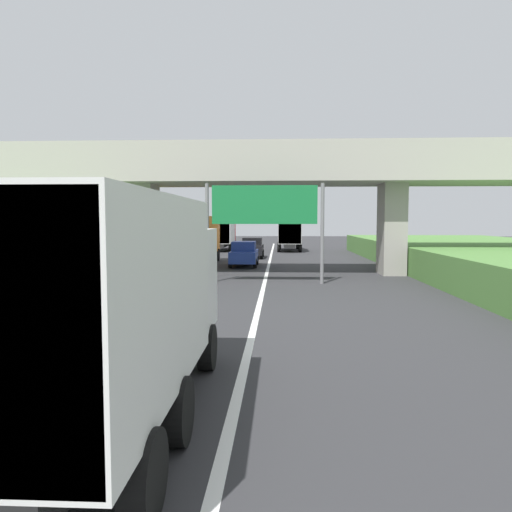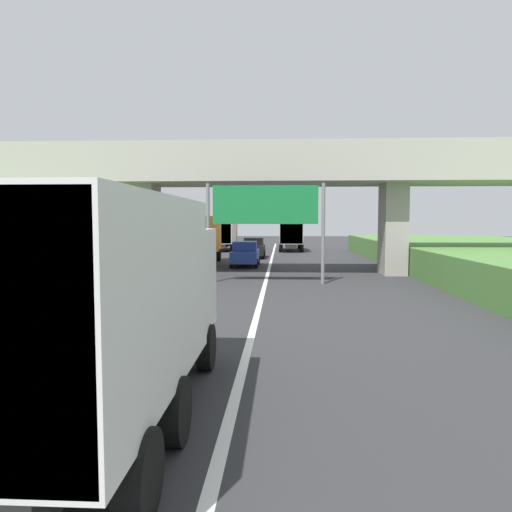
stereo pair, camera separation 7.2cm
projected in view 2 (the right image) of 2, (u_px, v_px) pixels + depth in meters
The scene contains 12 objects.
lane_centre_stripe at pixel (264, 287), 22.77m from camera, with size 0.20×86.97×0.01m, color white.
overpass_bridge at pixel (268, 178), 28.21m from camera, with size 40.00×4.80×7.46m.
overhead_highway_sign at pixel (265, 211), 23.81m from camera, with size 5.88×0.18×4.96m.
speed_limit_sign at pixel (28, 271), 15.65m from camera, with size 0.60×0.08×2.23m.
truck_red at pixel (224, 232), 50.73m from camera, with size 2.44×7.30×3.44m.
truck_silver at pixel (291, 232), 50.25m from camera, with size 2.44×7.30×3.44m.
truck_white at pixel (112, 300), 7.23m from camera, with size 2.44×7.30×3.44m.
truck_orange at pixel (200, 237), 34.69m from camera, with size 2.44×7.30×3.44m.
car_black at pixel (254, 248), 40.72m from camera, with size 1.86×4.10×1.72m.
car_blue at pixel (245, 254), 32.99m from camera, with size 1.86×4.10×1.72m.
construction_barrel_2 at pixel (36, 307), 14.82m from camera, with size 0.57×0.57×0.90m.
construction_barrel_3 at pixel (89, 290), 18.59m from camera, with size 0.57×0.57×0.90m.
Camera 2 is at (0.81, 0.89, 3.11)m, focal length 33.93 mm.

